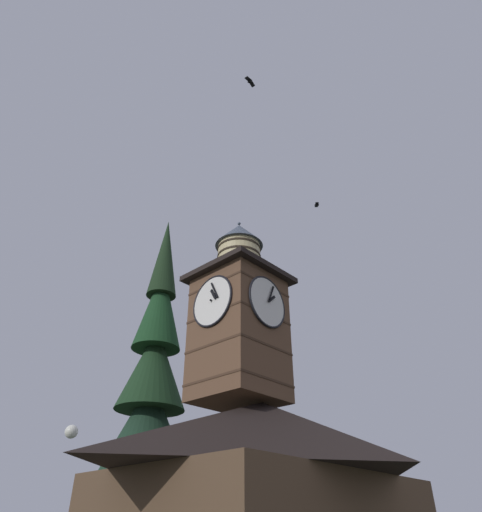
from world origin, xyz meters
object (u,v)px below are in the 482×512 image
object	(u,v)px
building_main	(264,493)
pine_tree_behind	(148,421)
clock_tower	(239,316)
moon	(71,432)
flying_bird_low	(250,81)
flying_bird_high	(317,205)

from	to	relation	value
building_main	pine_tree_behind	bearing A→B (deg)	-91.17
building_main	clock_tower	xyz separation A→B (m)	(0.53, -0.81, 7.19)
clock_tower	moon	distance (m)	46.36
pine_tree_behind	flying_bird_low	xyz separation A→B (m)	(5.02, 11.75, 11.71)
pine_tree_behind	moon	size ratio (longest dim) A/B	12.23
clock_tower	flying_bird_low	bearing A→B (deg)	47.26
building_main	pine_tree_behind	distance (m)	8.71
building_main	flying_bird_low	world-z (taller)	flying_bird_low
pine_tree_behind	flying_bird_high	size ratio (longest dim) A/B	41.69
moon	flying_bird_high	distance (m)	46.79
pine_tree_behind	flying_bird_high	xyz separation A→B (m)	(-4.34, 8.73, 11.91)
pine_tree_behind	moon	world-z (taller)	pine_tree_behind
building_main	clock_tower	distance (m)	7.26
pine_tree_behind	moon	xyz separation A→B (m)	(-15.00, -36.47, 6.23)
moon	flying_bird_high	size ratio (longest dim) A/B	3.41
pine_tree_behind	building_main	bearing A→B (deg)	88.83
clock_tower	flying_bird_low	distance (m)	10.41
pine_tree_behind	moon	bearing A→B (deg)	-112.35
moon	flying_bird_high	xyz separation A→B (m)	(10.66, 45.20, 5.68)
building_main	flying_bird_high	world-z (taller)	flying_bird_high
flying_bird_low	pine_tree_behind	bearing A→B (deg)	-113.15
clock_tower	building_main	bearing A→B (deg)	123.26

